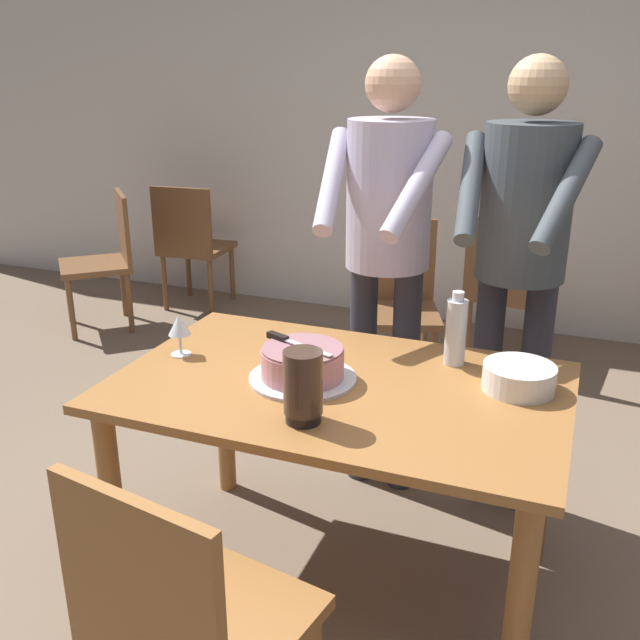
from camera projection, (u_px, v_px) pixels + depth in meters
name	position (u px, v px, depth m)	size (l,w,h in m)	color
ground_plane	(337.00, 578.00, 2.47)	(14.00, 14.00, 0.00)	#7A6651
back_wall	(491.00, 120.00, 4.47)	(10.00, 0.12, 2.70)	silver
main_dining_table	(339.00, 417.00, 2.25)	(1.40, 0.88, 0.75)	#9E6633
cake_on_platter	(303.00, 365.00, 2.21)	(0.34, 0.34, 0.11)	silver
cake_knife	(286.00, 340.00, 2.24)	(0.26, 0.12, 0.02)	silver
plate_stack	(519.00, 378.00, 2.15)	(0.22, 0.22, 0.08)	white
wine_glass_near	(179.00, 326.00, 2.39)	(0.08, 0.08, 0.14)	silver
water_bottle	(456.00, 331.00, 2.31)	(0.07, 0.07, 0.25)	silver
hurricane_lamp	(303.00, 386.00, 1.94)	(0.11, 0.11, 0.21)	black
person_cutting_cake	(387.00, 235.00, 2.68)	(0.47, 0.56, 1.72)	#2D2D38
person_standing_beside	(521.00, 245.00, 2.54)	(0.47, 0.56, 1.72)	#2D2D38
chair_near_side	(186.00, 623.00, 1.61)	(0.51, 0.51, 0.90)	#9E6633
background_chair_0	(508.00, 285.00, 4.05)	(0.49, 0.49, 0.90)	brown
background_chair_1	(192.00, 242.00, 5.02)	(0.47, 0.47, 0.90)	brown
background_chair_2	(396.00, 299.00, 3.82)	(0.57, 0.57, 0.90)	brown
background_chair_3	(106.00, 256.00, 4.67)	(0.62, 0.62, 0.90)	brown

